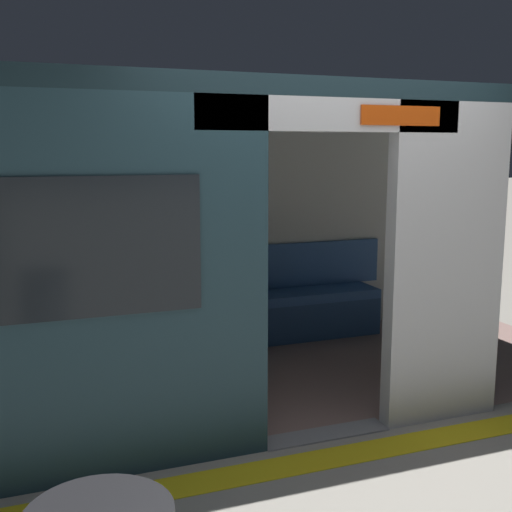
{
  "coord_description": "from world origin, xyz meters",
  "views": [
    {
      "loc": [
        1.81,
        3.5,
        1.86
      ],
      "look_at": [
        0.05,
        -1.15,
        1.02
      ],
      "focal_mm": 44.48,
      "sensor_mm": 36.0,
      "label": 1
    }
  ],
  "objects_px": {
    "person_seated": "(216,278)",
    "grab_pole_door": "(250,268)",
    "train_car": "(258,198)",
    "handbag": "(175,293)",
    "book": "(248,295)",
    "bench_seat": "(228,310)"
  },
  "relations": [
    {
      "from": "bench_seat",
      "to": "person_seated",
      "type": "height_order",
      "value": "person_seated"
    },
    {
      "from": "book",
      "to": "bench_seat",
      "type": "bearing_deg",
      "value": 33.37
    },
    {
      "from": "train_car",
      "to": "person_seated",
      "type": "height_order",
      "value": "train_car"
    },
    {
      "from": "book",
      "to": "grab_pole_door",
      "type": "distance_m",
      "value": 1.86
    },
    {
      "from": "train_car",
      "to": "grab_pole_door",
      "type": "distance_m",
      "value": 0.87
    },
    {
      "from": "person_seated",
      "to": "handbag",
      "type": "relative_size",
      "value": 4.6
    },
    {
      "from": "handbag",
      "to": "book",
      "type": "relative_size",
      "value": 1.18
    },
    {
      "from": "train_car",
      "to": "person_seated",
      "type": "bearing_deg",
      "value": -84.99
    },
    {
      "from": "train_car",
      "to": "person_seated",
      "type": "distance_m",
      "value": 1.19
    },
    {
      "from": "train_car",
      "to": "handbag",
      "type": "distance_m",
      "value": 1.42
    },
    {
      "from": "bench_seat",
      "to": "book",
      "type": "bearing_deg",
      "value": -171.35
    },
    {
      "from": "handbag",
      "to": "grab_pole_door",
      "type": "xyz_separation_m",
      "value": [
        -0.12,
        1.66,
        0.52
      ]
    },
    {
      "from": "handbag",
      "to": "book",
      "type": "xyz_separation_m",
      "value": [
        -0.72,
        0.0,
        -0.07
      ]
    },
    {
      "from": "person_seated",
      "to": "book",
      "type": "relative_size",
      "value": 5.43
    },
    {
      "from": "train_car",
      "to": "book",
      "type": "relative_size",
      "value": 29.09
    },
    {
      "from": "grab_pole_door",
      "to": "person_seated",
      "type": "bearing_deg",
      "value": -98.92
    },
    {
      "from": "person_seated",
      "to": "grab_pole_door",
      "type": "relative_size",
      "value": 0.56
    },
    {
      "from": "train_car",
      "to": "book",
      "type": "distance_m",
      "value": 1.42
    },
    {
      "from": "bench_seat",
      "to": "grab_pole_door",
      "type": "xyz_separation_m",
      "value": [
        0.38,
        1.63,
        0.71
      ]
    },
    {
      "from": "train_car",
      "to": "bench_seat",
      "type": "xyz_separation_m",
      "value": [
        -0.05,
        -0.93,
        -1.13
      ]
    },
    {
      "from": "train_car",
      "to": "person_seated",
      "type": "relative_size",
      "value": 5.35
    },
    {
      "from": "book",
      "to": "person_seated",
      "type": "bearing_deg",
      "value": 38.53
    }
  ]
}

